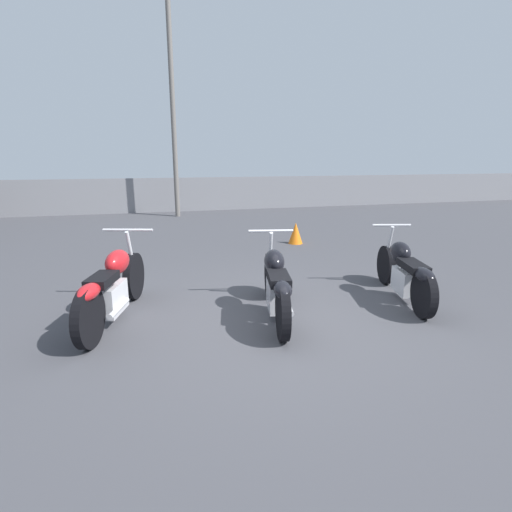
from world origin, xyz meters
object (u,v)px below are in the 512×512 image
light_pole_left (171,68)px  motorcycle_slot_0 (113,287)px  traffic_cone_near (296,233)px  motorcycle_slot_2 (405,272)px  motorcycle_slot_1 (276,284)px

light_pole_left → motorcycle_slot_0: light_pole_left is taller
traffic_cone_near → motorcycle_slot_2: bearing=-88.4°
light_pole_left → motorcycle_slot_0: size_ratio=3.79×
light_pole_left → motorcycle_slot_0: 9.90m
motorcycle_slot_1 → motorcycle_slot_2: motorcycle_slot_1 is taller
light_pole_left → traffic_cone_near: bearing=-66.3°
light_pole_left → motorcycle_slot_2: bearing=-75.4°
light_pole_left → motorcycle_slot_2: light_pole_left is taller
motorcycle_slot_0 → motorcycle_slot_2: 3.88m
motorcycle_slot_1 → motorcycle_slot_2: size_ratio=1.03×
light_pole_left → traffic_cone_near: light_pole_left is taller
light_pole_left → motorcycle_slot_2: size_ratio=4.04×
motorcycle_slot_0 → motorcycle_slot_1: size_ratio=1.03×
light_pole_left → motorcycle_slot_0: bearing=-99.6°
motorcycle_slot_0 → motorcycle_slot_2: (3.87, -0.30, -0.03)m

